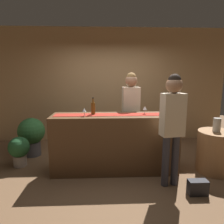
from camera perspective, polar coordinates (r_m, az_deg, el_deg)
The scene contains 15 objects.
ground_plane at distance 3.95m, azimuth 0.67°, elevation -15.67°, with size 10.00×10.00×0.00m, color brown.
back_wall at distance 5.46m, azimuth -0.45°, elevation 7.34°, with size 6.00×0.12×2.90m, color tan.
bar_counter at distance 3.75m, azimuth 0.68°, elevation -8.55°, with size 2.21×0.60×1.03m, color #543821.
counter_runner_cloth at distance 3.62m, azimuth 0.70°, elevation -0.73°, with size 2.10×0.28×0.01m, color maroon.
wine_bottle_amber at distance 3.65m, azimuth -5.24°, elevation 1.08°, with size 0.07×0.07×0.30m.
wine_bottle_clear at distance 3.85m, azimuth 14.41°, elevation 1.29°, with size 0.07×0.07×0.30m.
wine_glass_near_customer at distance 3.49m, azimuth -7.69°, elevation 0.50°, with size 0.07×0.07×0.14m.
wine_glass_mid_counter at distance 3.71m, azimuth 9.07°, elevation 1.02°, with size 0.07×0.07×0.14m.
bartender at distance 4.21m, azimuth 5.24°, elevation 1.77°, with size 0.36×0.25×1.77m.
customer_sipping at distance 3.23m, azimuth 16.40°, elevation -1.65°, with size 0.37×0.25×1.74m.
round_side_table at distance 4.21m, azimuth 26.97°, elevation -9.71°, with size 0.68×0.68×0.74m, color #996B42.
vase_on_side_table at distance 4.07m, azimuth 27.01°, elevation -3.17°, with size 0.13×0.13×0.24m, color #A8A399.
potted_plant_tall at distance 4.76m, azimuth -21.36°, elevation -5.70°, with size 0.56×0.56×0.82m.
potted_plant_small at distance 4.35m, azimuth -24.31°, elevation -9.40°, with size 0.39×0.39×0.57m.
handbag at distance 3.43m, azimuth 22.62°, elevation -18.69°, with size 0.28×0.14×0.22m, color black.
Camera 1 is at (-0.21, -3.55, 1.72)m, focal length 33.05 mm.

